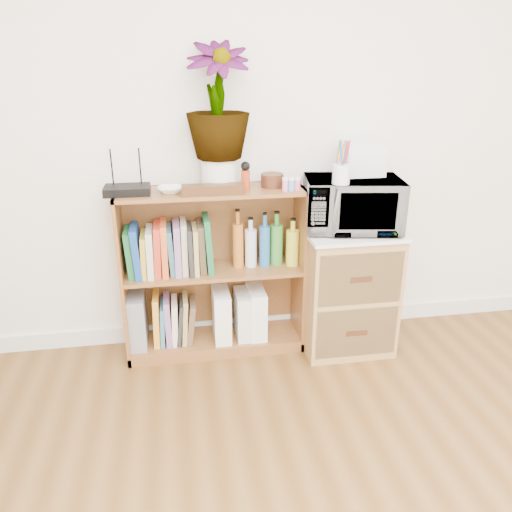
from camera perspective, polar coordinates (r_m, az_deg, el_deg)
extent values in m
cube|color=white|center=(3.15, 1.56, -7.61)|extent=(4.00, 0.02, 0.10)
cube|color=brown|center=(2.80, -4.86, -1.92)|extent=(1.00, 0.30, 0.95)
cube|color=#9E7542|center=(2.93, 10.14, -3.75)|extent=(0.50, 0.45, 0.70)
imported|color=silver|center=(2.75, 10.90, 5.83)|extent=(0.55, 0.42, 0.28)
cylinder|color=white|center=(2.57, 9.71, 9.20)|extent=(0.09, 0.09, 0.10)
cube|color=white|center=(2.80, 12.02, 10.77)|extent=(0.21, 0.18, 0.17)
cube|color=black|center=(2.63, -14.50, 7.32)|extent=(0.23, 0.16, 0.04)
imported|color=white|center=(2.61, -9.77, 7.48)|extent=(0.13, 0.13, 0.03)
cylinder|color=white|center=(2.65, -4.19, 9.38)|extent=(0.19, 0.19, 0.16)
imported|color=#397D32|center=(2.60, -4.42, 17.25)|extent=(0.32, 0.32, 0.57)
cube|color=#39240F|center=(2.54, -4.97, 7.58)|extent=(0.31, 0.08, 0.05)
cylinder|color=#A83314|center=(2.62, -1.20, 8.64)|extent=(0.05, 0.05, 0.10)
cylinder|color=#3B1B10|center=(2.69, 1.85, 8.64)|extent=(0.12, 0.12, 0.07)
cube|color=pink|center=(2.62, 4.05, 8.01)|extent=(0.10, 0.04, 0.05)
cube|color=gray|center=(2.91, -13.34, -6.99)|extent=(0.09, 0.25, 0.31)
cube|color=white|center=(2.90, -3.98, -6.62)|extent=(0.09, 0.24, 0.30)
cube|color=silver|center=(2.92, -1.50, -6.64)|extent=(0.09, 0.22, 0.27)
cube|color=white|center=(2.93, 0.03, -6.37)|extent=(0.09, 0.23, 0.29)
cube|color=#1C6A36|center=(2.75, -14.22, 0.43)|extent=(0.04, 0.20, 0.25)
cube|color=navy|center=(2.74, -13.46, 0.69)|extent=(0.05, 0.20, 0.28)
cube|color=gold|center=(2.75, -12.68, 0.30)|extent=(0.03, 0.20, 0.23)
cube|color=beige|center=(2.74, -11.99, 0.60)|extent=(0.04, 0.20, 0.26)
cube|color=red|center=(2.73, -11.20, 0.85)|extent=(0.05, 0.20, 0.28)
cube|color=#DE5927|center=(2.73, -10.42, 1.00)|extent=(0.04, 0.20, 0.29)
cube|color=#376D84|center=(2.74, -9.69, 0.69)|extent=(0.04, 0.20, 0.25)
cube|color=#896598|center=(2.73, -8.99, 1.02)|extent=(0.03, 0.20, 0.28)
cube|color=#C7B29B|center=(2.73, -8.23, 1.10)|extent=(0.03, 0.20, 0.29)
cube|color=#252525|center=(2.74, -7.55, 0.92)|extent=(0.03, 0.20, 0.26)
cube|color=tan|center=(2.74, -6.95, 0.88)|extent=(0.03, 0.20, 0.25)
cube|color=#4D3D2C|center=(2.74, -6.26, 1.04)|extent=(0.04, 0.20, 0.27)
cube|color=#1A6238|center=(2.73, -5.51, 1.47)|extent=(0.05, 0.20, 0.31)
cylinder|color=#BC6323|center=(2.74, -2.06, 1.85)|extent=(0.06, 0.06, 0.32)
cylinder|color=silver|center=(2.76, -0.58, 1.45)|extent=(0.07, 0.07, 0.27)
cylinder|color=#2567AE|center=(2.77, 1.00, 1.78)|extent=(0.06, 0.06, 0.30)
cylinder|color=#388831|center=(2.78, 2.44, 1.84)|extent=(0.07, 0.07, 0.30)
cylinder|color=gold|center=(2.81, 4.12, 1.61)|extent=(0.07, 0.07, 0.26)
cylinder|color=silver|center=(2.82, 5.79, 2.07)|extent=(0.07, 0.07, 0.30)
cube|color=orange|center=(2.91, -11.31, -6.99)|extent=(0.04, 0.19, 0.30)
cube|color=teal|center=(2.92, -10.64, -7.46)|extent=(0.03, 0.19, 0.24)
cube|color=#886699|center=(2.91, -10.03, -7.11)|extent=(0.04, 0.19, 0.27)
cube|color=#FDDCC4|center=(2.92, -9.30, -7.26)|extent=(0.04, 0.19, 0.25)
cube|color=#272727|center=(2.92, -8.69, -7.24)|extent=(0.05, 0.19, 0.25)
cube|color=tan|center=(2.91, -8.15, -7.04)|extent=(0.04, 0.19, 0.27)
cube|color=brown|center=(2.92, -7.48, -7.25)|extent=(0.06, 0.19, 0.24)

